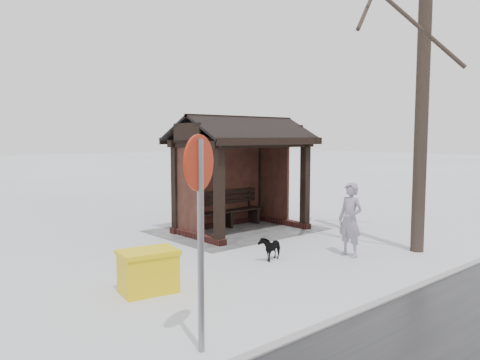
% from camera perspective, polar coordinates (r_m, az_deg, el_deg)
% --- Properties ---
extents(ground, '(120.00, 120.00, 0.00)m').
position_cam_1_polar(ground, '(12.67, 0.27, -6.27)').
color(ground, silver).
rests_on(ground, ground).
extents(kerb, '(120.00, 0.15, 0.06)m').
position_cam_1_polar(kerb, '(9.38, 23.42, -10.80)').
color(kerb, gray).
rests_on(kerb, ground).
extents(trampled_patch, '(4.20, 3.20, 0.02)m').
position_cam_1_polar(trampled_patch, '(12.82, -0.32, -6.09)').
color(trampled_patch, gray).
rests_on(trampled_patch, ground).
extents(bus_shelter, '(3.60, 2.40, 3.09)m').
position_cam_1_polar(bus_shelter, '(12.54, -0.20, 3.58)').
color(bus_shelter, '#341612').
rests_on(bus_shelter, ground).
extents(pedestrian, '(0.41, 0.60, 1.58)m').
position_cam_1_polar(pedestrian, '(10.19, 13.29, -4.73)').
color(pedestrian, gray).
rests_on(pedestrian, ground).
extents(dog, '(0.66, 0.44, 0.51)m').
position_cam_1_polar(dog, '(9.78, 3.72, -8.22)').
color(dog, black).
rests_on(dog, ground).
extents(grit_bin, '(1.01, 0.78, 0.71)m').
position_cam_1_polar(grit_bin, '(7.91, -11.12, -10.82)').
color(grit_bin, yellow).
rests_on(grit_bin, ground).
extents(road_sign, '(0.61, 0.30, 2.57)m').
position_cam_1_polar(road_sign, '(5.42, -4.96, -2.25)').
color(road_sign, slate).
rests_on(road_sign, ground).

